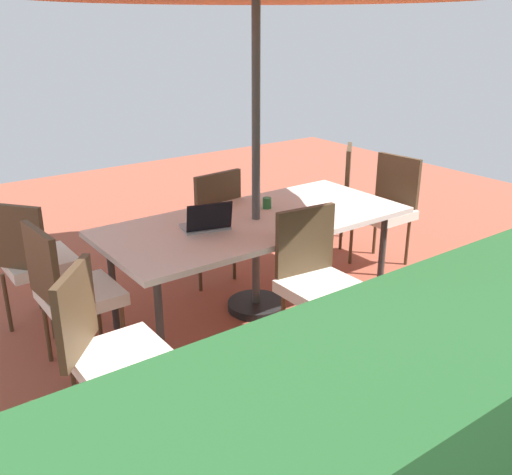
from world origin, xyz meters
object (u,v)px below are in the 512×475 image
Objects in this scene: chair_south at (208,220)px; chair_west at (386,205)px; chair_southwest at (332,189)px; chair_southeast at (33,257)px; cup at (267,203)px; laptop at (207,223)px; chair_east at (70,289)px; chair_northeast at (109,348)px; chair_north at (317,277)px; dining_table at (256,225)px.

chair_south is 1.62m from chair_west.
chair_southwest is 2.88m from chair_southeast.
chair_southwest is 11.56× the size of cup.
laptop is 4.37× the size of cup.
chair_southeast is 1.75m from cup.
chair_east and chair_southwest have the same top height.
chair_west is (-0.04, 0.67, 0.00)m from chair_southwest.
chair_southeast is at bearing -42.90° from chair_southwest.
laptop reaches higher than cup.
chair_south is (1.46, 0.07, 0.00)m from chair_southwest.
chair_northeast reaches higher than cup.
chair_east is at bearing -29.88° from chair_southwest.
chair_north is 0.94m from cup.
dining_table is at bearing 86.40° from chair_south.
chair_east is at bearing 12.50° from laptop.
chair_east and chair_southeast have the same top height.
chair_south is (0.01, -0.66, -0.14)m from dining_table.
chair_southeast is 1.41m from chair_south.
chair_north is (1.49, 1.45, 0.00)m from chair_southwest.
chair_north is at bearing 86.90° from dining_table.
chair_southwest is at bearing 50.35° from chair_north.
chair_northeast is at bearing 139.69° from chair_southeast.
chair_west is at bearing 153.28° from chair_south.
chair_east is at bearing -96.28° from chair_west.
chair_northeast is 1.00× the size of chair_south.
chair_west is 1.92m from laptop.
dining_table is 2.34× the size of chair_southeast.
chair_west is 2.65× the size of laptop.
chair_north is at bearing 73.79° from cup.
chair_east is 1.00× the size of chair_north.
chair_southwest is (-2.92, -1.47, 0.00)m from chair_northeast.
chair_southwest is 1.47m from chair_south.
chair_southeast is at bearing -20.01° from laptop.
chair_southeast is (-0.04, -1.45, 0.00)m from chair_northeast.
chair_east reaches higher than laptop.
chair_north is 1.00× the size of chair_west.
dining_table is 2.34× the size of chair_east.
chair_west reaches higher than dining_table.
chair_northeast is 1.00× the size of chair_west.
chair_east reaches higher than cup.
chair_south is at bearing -130.19° from chair_southeast.
chair_west is (-1.50, 0.61, 0.00)m from chair_south.
chair_north is 1.71m from chair_west.
chair_north is (-1.43, -0.02, 0.00)m from chair_northeast.
chair_southeast is 1.99m from chair_north.
chair_south is 0.60m from cup.
laptop is (-0.98, 0.03, 0.24)m from chair_east.
chair_east is 0.66m from chair_southeast.
dining_table is 0.74m from chair_north.
chair_east is 2.93m from chair_southwest.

